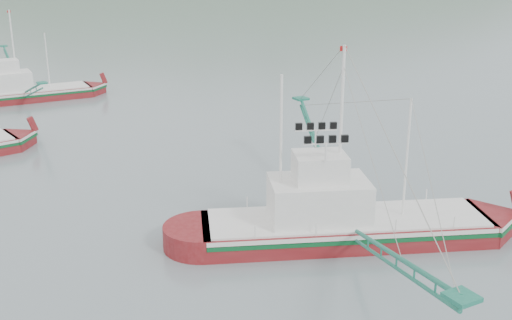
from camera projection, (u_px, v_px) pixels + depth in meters
ground at (309, 246)px, 35.09m from camera, size 1200.00×1200.00×0.00m
main_boat at (345, 200)px, 35.03m from camera, size 16.35×27.63×11.69m
bg_boat_far at (21, 88)px, 67.84m from camera, size 14.06×25.36×10.26m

